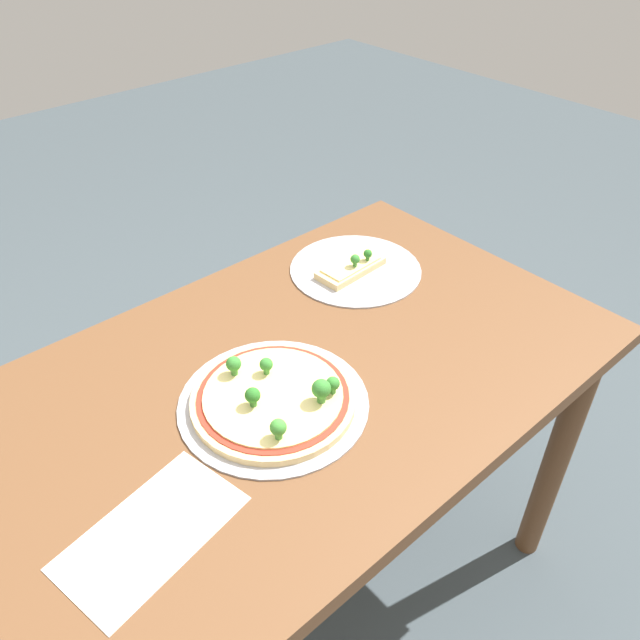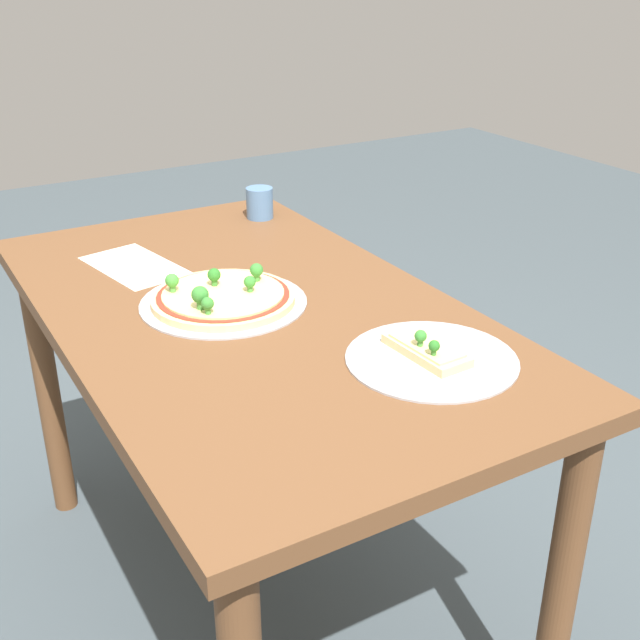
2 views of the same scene
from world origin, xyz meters
TOP-DOWN VIEW (x-y plane):
  - ground_plane at (0.00, 0.00)m, footprint 8.00×8.00m
  - dining_table at (0.00, 0.00)m, footprint 1.32×0.75m
  - pizza_tray_whole at (0.03, 0.04)m, footprint 0.33×0.33m
  - pizza_tray_slice at (-0.36, -0.17)m, footprint 0.30×0.30m
  - paper_menu at (0.32, 0.13)m, footprint 0.28×0.19m

SIDE VIEW (x-z plane):
  - ground_plane at x=0.00m, z-range 0.00..0.00m
  - dining_table at x=0.00m, z-range 0.28..1.05m
  - paper_menu at x=0.32m, z-range 0.77..0.78m
  - pizza_tray_slice at x=-0.36m, z-range 0.75..0.81m
  - pizza_tray_whole at x=0.03m, z-range 0.75..0.82m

